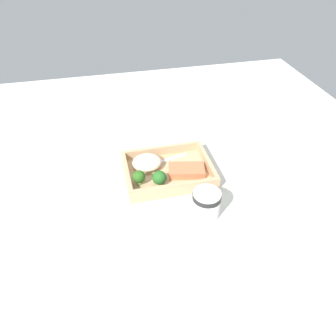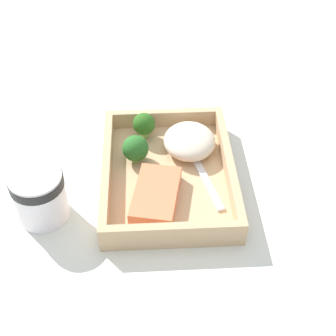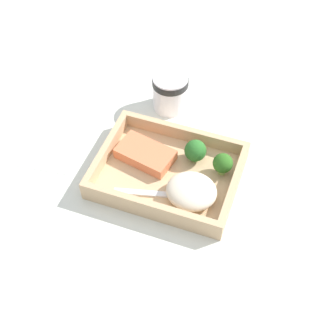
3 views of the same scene
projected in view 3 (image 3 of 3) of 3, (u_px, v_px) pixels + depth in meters
ground_plane at (168, 180)px, 88.01cm from camera, size 160.00×160.00×2.00cm
takeout_tray at (168, 175)px, 86.76cm from camera, size 25.86×19.66×1.20cm
tray_rim at (168, 168)px, 85.14cm from camera, size 25.86×19.66×2.94cm
salmon_fillet at (145, 154)px, 87.67cm from camera, size 11.50×8.03×2.24cm
mashed_potatoes at (191, 191)px, 81.47cm from camera, size 9.02×8.27×3.67cm
broccoli_floret_1 at (195, 151)px, 86.50cm from camera, size 4.12×4.12×4.53cm
broccoli_floret_2 at (223, 164)px, 84.31cm from camera, size 3.68×3.68×4.58cm
fork at (164, 195)px, 82.98cm from camera, size 15.73×5.45×0.44cm
paper_cup at (170, 90)px, 95.66cm from camera, size 7.39×7.39×7.83cm
receipt_slip at (54, 143)px, 92.33cm from camera, size 11.64×14.57×0.24cm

